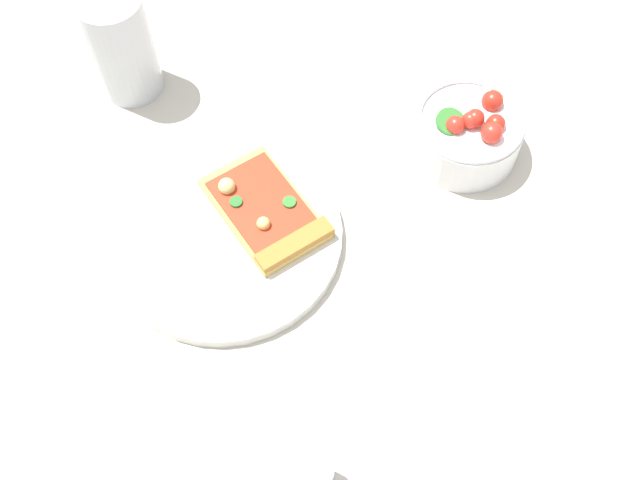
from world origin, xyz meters
TOP-DOWN VIEW (x-y plane):
  - ground_plane at (0.00, 0.00)m, footprint 2.40×2.40m
  - plate at (0.03, -0.04)m, footprint 0.24×0.24m
  - pizza_slice_main at (-0.01, -0.02)m, footprint 0.11×0.15m
  - salad_bowl at (-0.23, 0.07)m, footprint 0.12×0.12m
  - soda_glass at (-0.04, -0.28)m, footprint 0.07×0.07m
  - paper_napkin at (-0.02, 0.27)m, footprint 0.17×0.15m
  - pepper_shaker at (0.15, 0.19)m, footprint 0.03×0.03m

SIDE VIEW (x-z plane):
  - ground_plane at x=0.00m, z-range 0.00..0.00m
  - paper_napkin at x=-0.02m, z-range 0.00..0.00m
  - plate at x=0.03m, z-range 0.00..0.01m
  - pizza_slice_main at x=-0.01m, z-range 0.01..0.03m
  - salad_bowl at x=-0.23m, z-range 0.00..0.07m
  - pepper_shaker at x=0.15m, z-range 0.00..0.07m
  - soda_glass at x=-0.04m, z-range 0.00..0.13m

